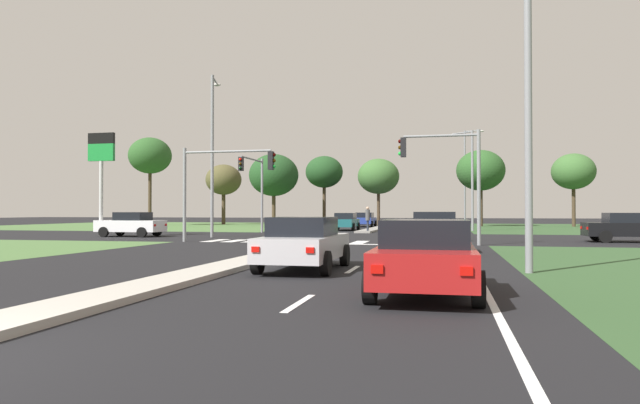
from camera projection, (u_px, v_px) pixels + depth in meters
name	position (u px, v px, depth m)	size (l,w,h in m)	color
ground_plane	(346.00, 238.00, 35.36)	(200.00, 200.00, 0.00)	black
grass_verge_far_left	(161.00, 225.00, 64.77)	(35.00, 35.00, 0.01)	#476B38
median_island_near	(235.00, 264.00, 16.81)	(1.20, 22.00, 0.14)	#ADA89E
median_island_far	(387.00, 226.00, 59.78)	(1.20, 36.00, 0.14)	gray
lane_dash_near	(299.00, 303.00, 10.17)	(0.14, 2.00, 0.01)	silver
lane_dash_second	(353.00, 269.00, 16.03)	(0.14, 2.00, 0.01)	silver
lane_dash_third	(378.00, 254.00, 21.89)	(0.14, 2.00, 0.01)	silver
lane_dash_fourth	(392.00, 245.00, 27.75)	(0.14, 2.00, 0.01)	silver
lane_dash_fifth	(401.00, 239.00, 33.61)	(0.14, 2.00, 0.01)	silver
edge_line_right	(475.00, 268.00, 16.32)	(0.14, 24.00, 0.01)	silver
stop_bar_near	(398.00, 245.00, 27.71)	(6.40, 0.50, 0.01)	silver
crosswalk_bar_near	(216.00, 241.00, 31.66)	(0.70, 2.80, 0.01)	silver
crosswalk_bar_second	(235.00, 241.00, 31.42)	(0.70, 2.80, 0.01)	silver
crosswalk_bar_third	(255.00, 241.00, 31.17)	(0.70, 2.80, 0.01)	silver
crosswalk_bar_fourth	(275.00, 241.00, 30.92)	(0.70, 2.80, 0.01)	silver
crosswalk_bar_fifth	(296.00, 241.00, 30.67)	(0.70, 2.80, 0.01)	silver
crosswalk_bar_sixth	(317.00, 242.00, 30.43)	(0.70, 2.80, 0.01)	silver
crosswalk_bar_seventh	(338.00, 242.00, 30.18)	(0.70, 2.80, 0.01)	silver
crosswalk_bar_eighth	(360.00, 242.00, 29.93)	(0.70, 2.80, 0.01)	silver
car_red_near	(426.00, 256.00, 11.26)	(2.07, 4.52, 1.47)	#A31919
car_black_second	(629.00, 227.00, 30.04)	(4.48, 2.10, 1.55)	black
car_silver_third	(304.00, 243.00, 15.97)	(2.03, 4.39, 1.48)	#B7B7BC
car_grey_fourth	(435.00, 232.00, 22.47)	(1.98, 4.57, 1.61)	slate
car_teal_fifth	(345.00, 221.00, 48.45)	(2.02, 4.43, 1.48)	#19565B
car_white_sixth	(131.00, 224.00, 36.68)	(4.19, 2.09, 1.57)	silver
car_blue_seventh	(365.00, 219.00, 59.50)	(2.10, 4.60, 1.48)	navy
traffic_signal_near_right	(449.00, 167.00, 27.64)	(3.93, 0.32, 5.54)	gray
traffic_signal_far_left	(254.00, 180.00, 41.76)	(0.32, 4.93, 5.63)	gray
traffic_signal_near_left	(220.00, 176.00, 30.18)	(5.17, 0.32, 5.02)	gray
street_lamp_near	(527.00, 67.00, 15.04)	(0.77, 2.01, 9.81)	gray
street_lamp_second	(213.00, 148.00, 35.91)	(0.84, 2.03, 10.16)	gray
street_lamp_third	(470.00, 174.00, 47.29)	(1.95, 1.40, 8.29)	gray
street_lamp_fourth	(466.00, 173.00, 65.67)	(2.23, 0.79, 10.91)	gray
pedestrian_at_median	(368.00, 216.00, 43.28)	(0.34, 0.34, 1.83)	#232833
fuel_price_totem	(101.00, 161.00, 36.63)	(1.80, 0.24, 6.64)	silver
treeline_near	(150.00, 156.00, 65.54)	(4.87, 4.87, 10.06)	#423323
treeline_second	(224.00, 180.00, 69.69)	(4.35, 4.35, 7.31)	#423323
treeline_third	(274.00, 175.00, 62.77)	(5.43, 5.43, 7.89)	#423323
treeline_fourth	(324.00, 172.00, 65.94)	(4.31, 4.31, 7.98)	#423323
treeline_fifth	(378.00, 176.00, 64.39)	(4.67, 4.67, 7.53)	#423323
treeline_sixth	(573.00, 172.00, 60.13)	(4.44, 4.44, 7.69)	#423323
treeline_seventh	(481.00, 171.00, 61.28)	(5.13, 5.13, 8.18)	#423323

